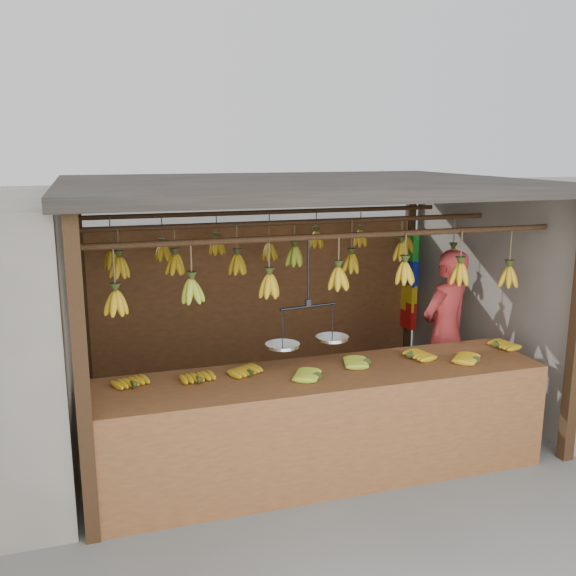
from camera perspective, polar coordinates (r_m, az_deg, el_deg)
name	(u,v)px	position (r m, az deg, el deg)	size (l,w,h in m)	color
ground	(297,419)	(6.62, 0.80, -11.60)	(80.00, 80.00, 0.00)	#5B5B57
stall	(287,222)	(6.40, -0.08, 5.93)	(4.30, 3.30, 2.40)	black
counter	(330,399)	(5.24, 3.79, -9.85)	(3.69, 0.84, 0.96)	brown
hanging_bananas	(296,262)	(6.13, 0.76, 2.36)	(3.59, 2.25, 0.39)	#B88B13
balance_scale	(308,336)	(5.24, 1.78, -4.29)	(0.72, 0.34, 0.87)	black
vendor	(445,332)	(6.75, 13.80, -3.81)	(0.62, 0.41, 1.70)	#BF3333
bag_bundles	(409,283)	(8.24, 10.74, 0.44)	(0.08, 0.26, 1.22)	#199926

